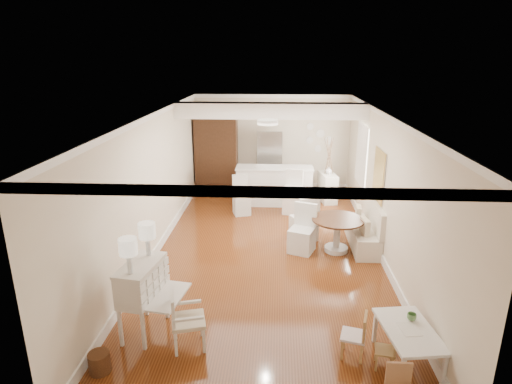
# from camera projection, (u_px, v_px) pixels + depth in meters

# --- Properties ---
(room) EXTENTS (9.00, 9.04, 2.82)m
(room) POSITION_uv_depth(u_px,v_px,m) (270.00, 155.00, 8.40)
(room) COLOR brown
(room) RESTS_ON ground
(secretary_bureau) EXTENTS (0.98, 1.00, 1.09)m
(secretary_bureau) POSITION_uv_depth(u_px,v_px,m) (143.00, 298.00, 6.09)
(secretary_bureau) COLOR silver
(secretary_bureau) RESTS_ON ground
(gustavian_armchair) EXTENTS (0.58, 0.58, 0.83)m
(gustavian_armchair) POSITION_uv_depth(u_px,v_px,m) (188.00, 319.00, 5.82)
(gustavian_armchair) COLOR silver
(gustavian_armchair) RESTS_ON ground
(wicker_basket) EXTENTS (0.33, 0.33, 0.27)m
(wicker_basket) POSITION_uv_depth(u_px,v_px,m) (99.00, 362.00, 5.41)
(wicker_basket) COLOR #4F2E18
(wicker_basket) RESTS_ON ground
(kids_table) EXTENTS (0.76, 1.11, 0.51)m
(kids_table) POSITION_uv_depth(u_px,v_px,m) (407.00, 346.00, 5.53)
(kids_table) COLOR silver
(kids_table) RESTS_ON ground
(kids_chair_a) EXTENTS (0.29, 0.29, 0.52)m
(kids_chair_a) POSITION_uv_depth(u_px,v_px,m) (385.00, 350.00, 5.46)
(kids_chair_a) COLOR #A4804A
(kids_chair_a) RESTS_ON ground
(kids_chair_b) EXTENTS (0.38, 0.38, 0.65)m
(kids_chair_b) POSITION_uv_depth(u_px,v_px,m) (353.00, 335.00, 5.65)
(kids_chair_b) COLOR #AD844E
(kids_chair_b) RESTS_ON ground
(banquette) EXTENTS (0.52, 1.60, 0.98)m
(banquette) POSITION_uv_depth(u_px,v_px,m) (363.00, 224.00, 8.92)
(banquette) COLOR silver
(banquette) RESTS_ON ground
(dining_table) EXTENTS (1.14, 1.14, 0.71)m
(dining_table) POSITION_uv_depth(u_px,v_px,m) (337.00, 235.00, 8.71)
(dining_table) COLOR #4E2C19
(dining_table) RESTS_ON ground
(slip_chair_near) EXTENTS (0.61, 0.63, 0.99)m
(slip_chair_near) POSITION_uv_depth(u_px,v_px,m) (302.00, 229.00, 8.66)
(slip_chair_near) COLOR white
(slip_chair_near) RESTS_ON ground
(slip_chair_far) EXTENTS (0.65, 0.66, 1.00)m
(slip_chair_far) POSITION_uv_depth(u_px,v_px,m) (304.00, 217.00, 9.27)
(slip_chair_far) COLOR white
(slip_chair_far) RESTS_ON ground
(breakfast_counter) EXTENTS (2.05, 0.65, 1.03)m
(breakfast_counter) POSITION_uv_depth(u_px,v_px,m) (274.00, 186.00, 11.48)
(breakfast_counter) COLOR white
(breakfast_counter) RESTS_ON ground
(bar_stool_left) EXTENTS (0.50, 0.50, 1.00)m
(bar_stool_left) POSITION_uv_depth(u_px,v_px,m) (242.00, 195.00, 10.74)
(bar_stool_left) COLOR silver
(bar_stool_left) RESTS_ON ground
(bar_stool_right) EXTENTS (0.53, 0.53, 1.10)m
(bar_stool_right) POSITION_uv_depth(u_px,v_px,m) (293.00, 192.00, 10.81)
(bar_stool_right) COLOR white
(bar_stool_right) RESTS_ON ground
(pantry_cabinet) EXTENTS (1.20, 0.60, 2.30)m
(pantry_cabinet) POSITION_uv_depth(u_px,v_px,m) (217.00, 153.00, 12.41)
(pantry_cabinet) COLOR #381E11
(pantry_cabinet) RESTS_ON ground
(fridge) EXTENTS (0.75, 0.65, 1.80)m
(fridge) POSITION_uv_depth(u_px,v_px,m) (282.00, 163.00, 12.36)
(fridge) COLOR silver
(fridge) RESTS_ON ground
(sideboard) EXTENTS (0.50, 0.87, 0.78)m
(sideboard) POSITION_uv_depth(u_px,v_px,m) (327.00, 187.00, 11.76)
(sideboard) COLOR silver
(sideboard) RESTS_ON ground
(pencil_cup) EXTENTS (0.13, 0.13, 0.10)m
(pencil_cup) POSITION_uv_depth(u_px,v_px,m) (412.00, 317.00, 5.63)
(pencil_cup) COLOR #609356
(pencil_cup) RESTS_ON kids_table
(branch_vase) EXTENTS (0.20, 0.20, 0.18)m
(branch_vase) POSITION_uv_depth(u_px,v_px,m) (329.00, 170.00, 11.63)
(branch_vase) COLOR white
(branch_vase) RESTS_ON sideboard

